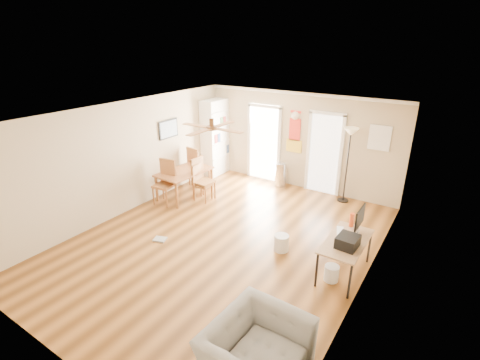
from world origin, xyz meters
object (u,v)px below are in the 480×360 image
Objects in this scene: dining_chair_right_b at (203,183)px; dining_chair_far at (199,166)px; computer_desk at (344,257)px; dining_chair_near at (164,183)px; torchiere_lamp at (347,166)px; wastebasket_a at (281,243)px; dining_chair_right_a at (204,180)px; printer at (348,242)px; trash_can at (280,175)px; armchair at (256,354)px; bookshelf at (216,137)px; wastebasket_b at (331,273)px; dining_table at (185,183)px.

dining_chair_right_b is 1.06m from dining_chair_far.
dining_chair_far is 0.88× the size of computer_desk.
torchiere_lamp is (3.71, 2.59, 0.40)m from dining_chair_near.
dining_chair_near is 3.45m from wastebasket_a.
wastebasket_a is (3.47, -1.75, -0.39)m from dining_chair_far.
dining_chair_right_a is 0.57× the size of torchiere_lamp.
dining_chair_near is 2.90× the size of printer.
armchair reaches higher than trash_can.
torchiere_lamp is (3.94, 0.08, -0.17)m from bookshelf.
bookshelf is at bearing 87.02° from dining_chair_near.
dining_chair_near is at bearing 175.30° from computer_desk.
dining_chair_right_a reaches higher than wastebasket_b.
dining_chair_near is 1.63× the size of trash_can.
printer is at bearing -107.19° from dining_chair_right_a.
wastebasket_b is at bearing -144.93° from printer.
trash_can is 1.90m from torchiere_lamp.
armchair is at bearing -42.22° from dining_chair_near.
trash_can is at bearing 132.86° from computer_desk.
torchiere_lamp is at bearing 104.49° from wastebasket_b.
torchiere_lamp is (1.80, 0.00, 0.61)m from trash_can.
printer is 1.47m from wastebasket_a.
torchiere_lamp is at bearing 107.75° from computer_desk.
bookshelf is 1.88× the size of armchair.
dining_table is 2.08× the size of trash_can.
computer_desk is at bearing -112.56° from dining_chair_right_b.
computer_desk is at bearing -105.00° from dining_chair_right_a.
dining_chair_right_a is 4.14m from computer_desk.
bookshelf is 7.85× the size of wastebasket_b.
dining_table is at bearing -151.23° from torchiere_lamp.
dining_chair_far is at bearing -91.70° from bookshelf.
dining_chair_right_b reaches higher than printer.
trash_can is 4.25m from printer.
torchiere_lamp reaches higher than computer_desk.
armchair reaches higher than wastebasket_b.
torchiere_lamp is at bearing -65.50° from dining_chair_right_b.
dining_chair_right_a is 0.98× the size of dining_chair_near.
dining_chair_near is 0.87× the size of computer_desk.
wastebasket_b is (4.56, -0.68, -0.41)m from dining_chair_near.
dining_chair_right_a is 0.91× the size of armchair.
trash_can is 0.54× the size of computer_desk.
bookshelf reaches higher than wastebasket_a.
dining_chair_far reaches higher than wastebasket_b.
dining_table is 5.62m from armchair.
wastebasket_b is at bearing -109.36° from dining_chair_right_a.
dining_chair_right_a is 0.09m from dining_chair_right_b.
printer is (2.82, -3.15, 0.43)m from trash_can.
dining_chair_near is at bearing 175.95° from printer.
armchair is (0.72, -5.58, -0.56)m from torchiere_lamp.
wastebasket_a is at bearing -62.57° from trash_can.
dining_chair_right_a is 1.17× the size of dining_chair_right_b.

